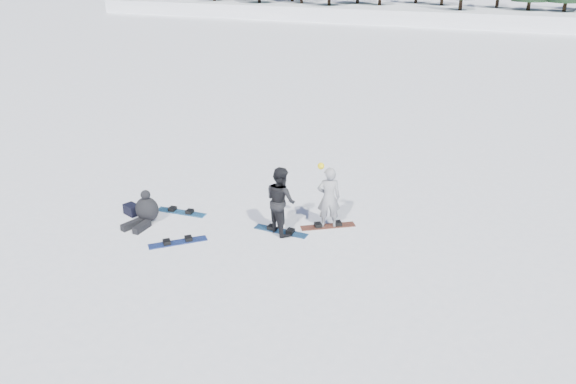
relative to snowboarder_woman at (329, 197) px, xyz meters
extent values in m
plane|color=white|center=(-0.97, -1.75, -0.88)|extent=(420.00, 420.00, 0.00)
cube|color=white|center=(-0.97, 53.25, -1.88)|extent=(90.00, 14.00, 5.00)
ellipsoid|color=white|center=(-70.97, 168.25, -14.49)|extent=(143.00, 110.00, 49.50)
ellipsoid|color=white|center=(-140.97, 208.25, -15.18)|extent=(169.00, 130.00, 52.00)
imported|color=#9E9EA3|center=(0.00, 0.00, -0.01)|extent=(0.75, 0.64, 1.73)
sphere|color=yellow|center=(-0.20, -0.12, 0.91)|extent=(0.18, 0.18, 0.18)
imported|color=black|center=(-1.06, -0.78, 0.05)|extent=(1.13, 1.08, 1.84)
ellipsoid|color=black|center=(-4.72, -1.65, -0.51)|extent=(0.75, 0.66, 0.70)
sphere|color=black|center=(-4.72, -1.65, -0.07)|extent=(0.27, 0.27, 0.27)
cube|color=black|center=(-4.56, -2.15, -0.79)|extent=(0.18, 0.62, 0.18)
cube|color=black|center=(-4.89, -2.15, -0.79)|extent=(0.34, 0.64, 0.18)
cube|color=black|center=(-5.42, -1.45, -0.73)|extent=(0.53, 0.44, 0.30)
cube|color=brown|center=(0.00, 0.00, -0.86)|extent=(1.40, 1.06, 0.03)
cube|color=navy|center=(-1.06, -0.78, -0.86)|extent=(1.51, 0.32, 0.03)
cube|color=navy|center=(-3.26, -2.40, -0.86)|extent=(1.29, 1.23, 0.03)
cube|color=#1D639F|center=(-4.19, -0.81, -0.86)|extent=(1.52, 0.38, 0.03)
camera|label=1|loc=(4.39, -13.07, 6.01)|focal=35.00mm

